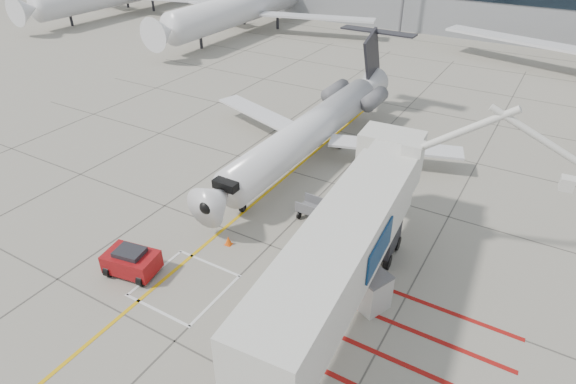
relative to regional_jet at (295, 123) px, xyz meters
The scene contains 8 objects.
ground_plane 13.35m from the regional_jet, 75.48° to the right, with size 260.00×260.00×0.00m, color #9B9685.
regional_jet is the anchor object (origin of this frame).
jet_bridge 15.07m from the regional_jet, 53.45° to the right, with size 9.05×19.11×7.65m, color silver, non-canonical shape.
pushback_tug 14.42m from the regional_jet, 97.12° to the right, with size 2.69×1.68×1.57m, color maroon, non-canonical shape.
baggage_cart 7.01m from the regional_jet, 49.38° to the right, with size 2.05×1.29×1.29m, color #5E5E63, non-canonical shape.
ground_power_unit 13.82m from the regional_jet, 46.00° to the right, with size 2.44×1.42×1.93m, color beige, non-canonical shape.
cone_nose 10.20m from the regional_jet, 83.22° to the right, with size 0.41×0.41×0.57m, color #EC520C.
cone_side 8.05m from the regional_jet, 55.73° to the right, with size 0.32×0.32×0.45m, color orange.
Camera 1 is at (11.83, -14.08, 17.01)m, focal length 30.00 mm.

